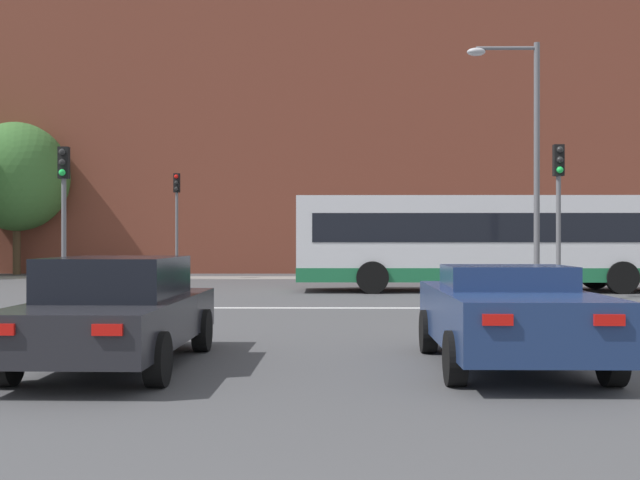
# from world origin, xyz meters

# --- Properties ---
(stop_line_strip) EXTENTS (9.68, 0.30, 0.01)m
(stop_line_strip) POSITION_xyz_m (0.00, 16.92, 0.00)
(stop_line_strip) COLOR silver
(stop_line_strip) RESTS_ON ground_plane
(far_pavement) EXTENTS (70.76, 2.50, 0.01)m
(far_pavement) POSITION_xyz_m (0.00, 31.86, 0.01)
(far_pavement) COLOR gray
(far_pavement) RESTS_ON ground_plane
(brick_civic_building) EXTENTS (41.32, 14.93, 23.65)m
(brick_civic_building) POSITION_xyz_m (1.88, 43.17, 8.85)
(brick_civic_building) COLOR brown
(brick_civic_building) RESTS_ON ground_plane
(car_saloon_left) EXTENTS (2.04, 4.73, 1.45)m
(car_saloon_left) POSITION_xyz_m (-2.52, 7.94, 0.74)
(car_saloon_left) COLOR #232328
(car_saloon_left) RESTS_ON ground_plane
(car_roadster_right) EXTENTS (2.05, 4.37, 1.34)m
(car_roadster_right) POSITION_xyz_m (2.66, 7.94, 0.70)
(car_roadster_right) COLOR navy
(car_roadster_right) RESTS_ON ground_plane
(bus_crossing_lead) EXTENTS (12.38, 2.76, 3.03)m
(bus_crossing_lead) POSITION_xyz_m (5.49, 23.23, 1.63)
(bus_crossing_lead) COLOR silver
(bus_crossing_lead) RESTS_ON ground_plane
(traffic_light_near_left) EXTENTS (0.26, 0.31, 4.01)m
(traffic_light_near_left) POSITION_xyz_m (-6.36, 17.40, 2.70)
(traffic_light_near_left) COLOR slate
(traffic_light_near_left) RESTS_ON ground_plane
(traffic_light_far_left) EXTENTS (0.26, 0.31, 4.43)m
(traffic_light_far_left) POSITION_xyz_m (-6.05, 30.87, 2.97)
(traffic_light_far_left) COLOR slate
(traffic_light_far_left) RESTS_ON ground_plane
(traffic_light_near_right) EXTENTS (0.26, 0.31, 4.09)m
(traffic_light_near_right) POSITION_xyz_m (6.16, 17.78, 2.76)
(traffic_light_near_right) COLOR slate
(traffic_light_near_right) RESTS_ON ground_plane
(street_lamp_junction) EXTENTS (1.99, 0.36, 7.05)m
(street_lamp_junction) POSITION_xyz_m (5.66, 19.28, 4.31)
(street_lamp_junction) COLOR slate
(street_lamp_junction) RESTS_ON ground_plane
(pedestrian_waiting) EXTENTS (0.45, 0.36, 1.82)m
(pedestrian_waiting) POSITION_xyz_m (3.73, 31.09, 1.08)
(pedestrian_waiting) COLOR #333851
(pedestrian_waiting) RESTS_ON ground_plane
(tree_kerbside) EXTENTS (4.90, 4.90, 7.19)m
(tree_kerbside) POSITION_xyz_m (-14.42, 35.04, 4.61)
(tree_kerbside) COLOR #4C3823
(tree_kerbside) RESTS_ON ground_plane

